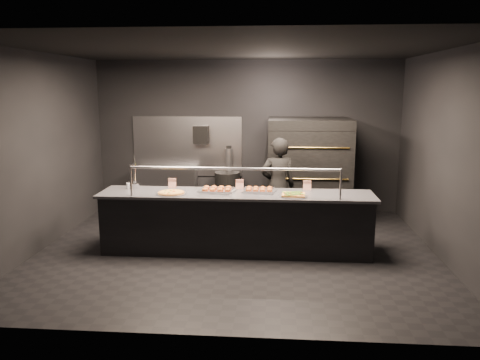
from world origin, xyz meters
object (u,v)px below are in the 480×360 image
(prep_shelf, at_px, (167,189))
(towel_dispenser, at_px, (201,135))
(square_pizza, at_px, (293,195))
(trash_bin, at_px, (227,193))
(fire_extinguisher, at_px, (229,159))
(slider_tray_a, at_px, (217,190))
(beer_tap, at_px, (135,178))
(slider_tray_b, at_px, (259,190))
(worker, at_px, (278,186))
(round_pizza, at_px, (171,193))
(service_counter, at_px, (236,222))
(pizza_oven, at_px, (308,169))

(prep_shelf, xyz_separation_m, towel_dispenser, (0.70, 0.07, 1.10))
(square_pizza, relative_size, trash_bin, 0.50)
(fire_extinguisher, bearing_deg, slider_tray_a, -88.59)
(beer_tap, distance_m, slider_tray_b, 1.95)
(trash_bin, xyz_separation_m, worker, (0.99, -1.22, 0.41))
(prep_shelf, relative_size, beer_tap, 2.19)
(slider_tray_b, bearing_deg, round_pizza, -169.65)
(service_counter, height_order, towel_dispenser, towel_dispenser)
(round_pizza, relative_size, slider_tray_b, 0.85)
(round_pizza, relative_size, square_pizza, 1.07)
(round_pizza, xyz_separation_m, slider_tray_b, (1.29, 0.24, 0.01))
(slider_tray_a, xyz_separation_m, square_pizza, (1.14, -0.20, -0.01))
(trash_bin, height_order, worker, worker)
(prep_shelf, relative_size, worker, 0.73)
(pizza_oven, height_order, square_pizza, pizza_oven)
(slider_tray_b, bearing_deg, fire_extinguisher, 106.76)
(pizza_oven, xyz_separation_m, square_pizza, (-0.35, -2.05, -0.03))
(pizza_oven, distance_m, beer_tap, 3.28)
(slider_tray_b, bearing_deg, prep_shelf, 131.12)
(fire_extinguisher, xyz_separation_m, square_pizza, (1.20, -2.55, -0.12))
(fire_extinguisher, height_order, square_pizza, fire_extinguisher)
(worker, bearing_deg, slider_tray_a, 33.17)
(square_pizza, bearing_deg, slider_tray_a, 169.93)
(prep_shelf, distance_m, fire_extinguisher, 1.39)
(slider_tray_b, xyz_separation_m, square_pizza, (0.51, -0.24, -0.01))
(beer_tap, relative_size, square_pizza, 1.31)
(beer_tap, bearing_deg, slider_tray_a, -6.37)
(service_counter, xyz_separation_m, square_pizza, (0.85, -0.15, 0.47))
(fire_extinguisher, relative_size, slider_tray_b, 0.95)
(fire_extinguisher, bearing_deg, worker, -55.31)
(fire_extinguisher, distance_m, slider_tray_a, 2.35)
(slider_tray_b, distance_m, worker, 0.95)
(slider_tray_b, bearing_deg, beer_tap, 176.87)
(beer_tap, relative_size, slider_tray_a, 0.94)
(slider_tray_a, distance_m, worker, 1.32)
(slider_tray_a, bearing_deg, towel_dispenser, 104.57)
(beer_tap, bearing_deg, fire_extinguisher, 60.41)
(slider_tray_a, distance_m, square_pizza, 1.16)
(slider_tray_b, distance_m, square_pizza, 0.56)
(towel_dispenser, relative_size, worker, 0.21)
(prep_shelf, bearing_deg, pizza_oven, -8.54)
(towel_dispenser, distance_m, beer_tap, 2.35)
(pizza_oven, height_order, beer_tap, pizza_oven)
(square_pizza, bearing_deg, towel_dispenser, 124.57)
(square_pizza, bearing_deg, fire_extinguisher, 115.20)
(slider_tray_b, xyz_separation_m, trash_bin, (-0.71, 2.12, -0.53))
(prep_shelf, bearing_deg, slider_tray_a, -60.03)
(round_pizza, xyz_separation_m, square_pizza, (1.80, -0.01, 0.00))
(prep_shelf, bearing_deg, fire_extinguisher, 3.66)
(beer_tap, distance_m, trash_bin, 2.45)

